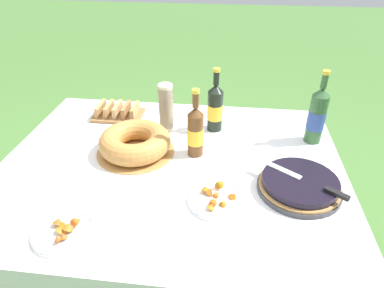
% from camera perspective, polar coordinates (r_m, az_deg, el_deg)
% --- Properties ---
extents(ground_plane, '(16.00, 16.00, 0.00)m').
position_cam_1_polar(ground_plane, '(2.02, -2.83, -20.70)').
color(ground_plane, '#4C7A38').
extents(garden_table, '(1.48, 1.19, 0.74)m').
position_cam_1_polar(garden_table, '(1.54, -3.49, -5.41)').
color(garden_table, '#A87A47').
rests_on(garden_table, ground_plane).
extents(tablecloth, '(1.49, 1.20, 0.10)m').
position_cam_1_polar(tablecloth, '(1.51, -3.56, -3.79)').
color(tablecloth, white).
rests_on(tablecloth, garden_table).
extents(berry_tart, '(0.32, 0.32, 0.06)m').
position_cam_1_polar(berry_tart, '(1.40, 17.48, -6.53)').
color(berry_tart, '#38383D').
rests_on(berry_tart, tablecloth).
extents(serving_knife, '(0.32, 0.24, 0.01)m').
position_cam_1_polar(serving_knife, '(1.37, 18.79, -5.86)').
color(serving_knife, silver).
rests_on(serving_knife, berry_tart).
extents(bundt_cake, '(0.35, 0.35, 0.11)m').
position_cam_1_polar(bundt_cake, '(1.56, -9.49, 0.27)').
color(bundt_cake, '#B78447').
rests_on(bundt_cake, tablecloth).
extents(cup_stack, '(0.07, 0.07, 0.24)m').
position_cam_1_polar(cup_stack, '(1.71, -4.34, 6.12)').
color(cup_stack, beige).
rests_on(cup_stack, tablecloth).
extents(cider_bottle_green, '(0.08, 0.08, 0.35)m').
position_cam_1_polar(cider_bottle_green, '(1.69, 20.11, 4.46)').
color(cider_bottle_green, '#2D562D').
rests_on(cider_bottle_green, tablecloth).
extents(cider_bottle_amber, '(0.07, 0.07, 0.32)m').
position_cam_1_polar(cider_bottle_amber, '(1.50, 0.58, 2.15)').
color(cider_bottle_amber, brown).
rests_on(cider_bottle_amber, tablecloth).
extents(juice_bottle_red, '(0.08, 0.08, 0.32)m').
position_cam_1_polar(juice_bottle_red, '(1.70, 3.88, 6.08)').
color(juice_bottle_red, black).
rests_on(juice_bottle_red, tablecloth).
extents(snack_plate_near, '(0.23, 0.23, 0.06)m').
position_cam_1_polar(snack_plate_near, '(1.30, 4.18, -9.08)').
color(snack_plate_near, white).
rests_on(snack_plate_near, tablecloth).
extents(snack_plate_left, '(0.21, 0.21, 0.05)m').
position_cam_1_polar(snack_plate_left, '(1.26, -20.63, -13.42)').
color(snack_plate_left, white).
rests_on(snack_plate_left, tablecloth).
extents(bread_board, '(0.26, 0.18, 0.07)m').
position_cam_1_polar(bread_board, '(1.90, -12.23, 5.19)').
color(bread_board, olive).
rests_on(bread_board, tablecloth).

